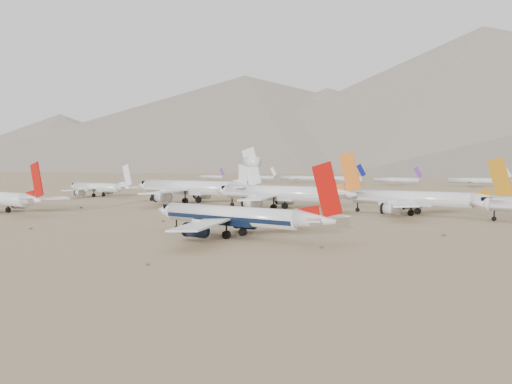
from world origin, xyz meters
TOP-DOWN VIEW (x-y plane):
  - ground at (0.00, 0.00)m, footprint 7000.00×7000.00m
  - main_airliner at (3.74, 3.12)m, footprint 44.83×43.79m
  - second_airliner at (-89.54, 1.06)m, footprint 45.85×44.81m
  - row2_gold_tail at (18.64, 72.37)m, footprint 49.00×47.92m
  - row2_orange_tail at (-25.10, 64.18)m, footprint 54.58×53.39m
  - row2_white_trijet at (-68.22, 67.51)m, footprint 61.75×60.35m
  - row2_white_twin at (-135.37, 72.16)m, footprint 44.15×43.20m
  - desert_scrub at (-30.36, -24.48)m, footprint 206.06×121.67m

SIDE VIEW (x-z plane):
  - ground at x=0.00m, z-range 0.00..0.00m
  - desert_scrub at x=-30.36m, z-range -0.03..0.60m
  - main_airliner at x=3.74m, z-range -3.56..12.26m
  - row2_white_twin at x=-135.37m, z-range -3.45..12.33m
  - second_airliner at x=-89.54m, z-range -3.58..12.68m
  - row2_gold_tail at x=18.64m, z-range -3.84..13.60m
  - row2_orange_tail at x=-25.10m, z-range -4.27..15.20m
  - row2_white_trijet at x=-68.22m, z-range -4.61..17.27m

